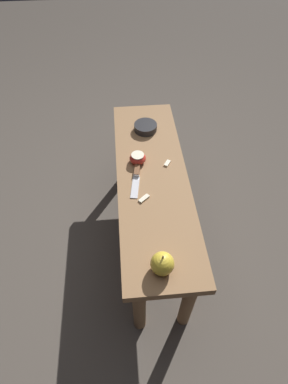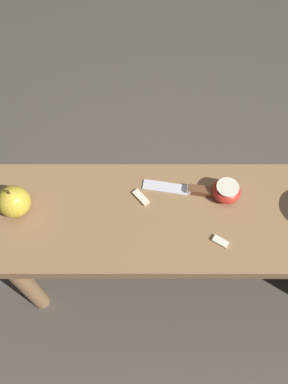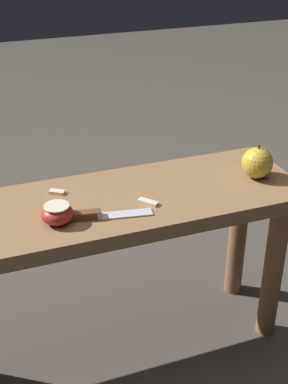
% 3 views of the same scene
% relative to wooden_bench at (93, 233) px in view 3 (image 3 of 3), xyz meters
% --- Properties ---
extents(ground_plane, '(8.00, 8.00, 0.00)m').
position_rel_wooden_bench_xyz_m(ground_plane, '(0.00, 0.00, -0.41)').
color(ground_plane, '#4C443D').
extents(wooden_bench, '(1.13, 0.33, 0.50)m').
position_rel_wooden_bench_xyz_m(wooden_bench, '(0.00, 0.00, 0.00)').
color(wooden_bench, olive).
rests_on(wooden_bench, ground_plane).
extents(knife, '(0.23, 0.06, 0.02)m').
position_rel_wooden_bench_xyz_m(knife, '(0.02, 0.07, 0.10)').
color(knife, silver).
rests_on(knife, wooden_bench).
extents(apple_whole, '(0.09, 0.09, 0.10)m').
position_rel_wooden_bench_xyz_m(apple_whole, '(-0.47, 0.02, 0.13)').
color(apple_whole, gold).
rests_on(apple_whole, wooden_bench).
extents(apple_cut, '(0.08, 0.08, 0.05)m').
position_rel_wooden_bench_xyz_m(apple_cut, '(0.10, 0.06, 0.12)').
color(apple_cut, red).
rests_on(apple_cut, wooden_bench).
extents(apple_slice_near_knife, '(0.05, 0.05, 0.01)m').
position_rel_wooden_bench_xyz_m(apple_slice_near_knife, '(-0.13, 0.05, 0.10)').
color(apple_slice_near_knife, beige).
rests_on(apple_slice_near_knife, wooden_bench).
extents(apple_slice_center, '(0.04, 0.04, 0.01)m').
position_rel_wooden_bench_xyz_m(apple_slice_center, '(0.07, -0.08, 0.10)').
color(apple_slice_center, beige).
rests_on(apple_slice_center, wooden_bench).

